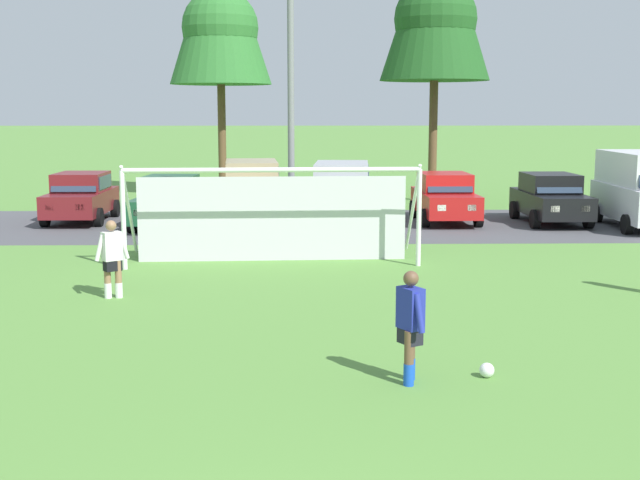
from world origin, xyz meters
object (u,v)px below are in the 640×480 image
soccer_ball (487,370)px  street_lamp (297,95)px  player_striker_near (410,327)px  parked_car_slot_center (342,194)px  soccer_goal (273,212)px  parked_car_slot_center_left (252,191)px  parked_car_slot_right (551,198)px  player_defender_far (112,259)px  parked_car_slot_center_right (445,197)px  parked_car_slot_left (169,201)px  parked_car_slot_far_left (81,197)px

soccer_ball → street_lamp: bearing=104.3°
player_striker_near → parked_car_slot_center: (-0.20, 16.17, 0.29)m
soccer_goal → parked_car_slot_center_left: size_ratio=1.58×
soccer_ball → parked_car_slot_right: bearing=70.5°
street_lamp → parked_car_slot_center_left: bearing=105.1°
player_defender_far → parked_car_slot_center_right: parked_car_slot_center_right is taller
parked_car_slot_left → parked_car_slot_center: parked_car_slot_center is taller
parked_car_slot_far_left → street_lamp: street_lamp is taller
soccer_ball → parked_car_slot_left: parked_car_slot_left is taller
parked_car_slot_far_left → parked_car_slot_center_left: (6.04, -0.46, 0.24)m
soccer_ball → parked_car_slot_left: size_ratio=0.05×
player_striker_near → soccer_goal: bearing=103.3°
parked_car_slot_far_left → parked_car_slot_center_right: 12.81m
parked_car_slot_left → parked_car_slot_center: 5.78m
soccer_ball → parked_car_slot_right: (5.93, 16.76, 0.77)m
player_striker_near → parked_car_slot_center_right: (3.48, 17.33, 0.05)m
parked_car_slot_far_left → parked_car_slot_right: 16.44m
soccer_goal → parked_car_slot_center_right: soccer_goal is taller
player_striker_near → parked_car_slot_center_right: 17.68m
player_defender_far → parked_car_slot_far_left: 12.77m
parked_car_slot_left → parked_car_slot_center_right: bearing=6.9°
parked_car_slot_left → parked_car_slot_center_right: (9.46, 1.14, 0.00)m
parked_car_slot_far_left → player_defender_far: bearing=-72.6°
parked_car_slot_far_left → parked_car_slot_right: (16.42, -0.81, 0.00)m
soccer_ball → parked_car_slot_center_right: size_ratio=0.05×
parked_car_slot_center → parked_car_slot_center_right: bearing=17.6°
soccer_goal → parked_car_slot_right: bearing=37.7°
parked_car_slot_center_left → street_lamp: size_ratio=0.57×
player_defender_far → parked_car_slot_far_left: (-3.83, 12.19, 0.05)m
parked_car_slot_center_left → soccer_ball: bearing=-75.4°
parked_car_slot_far_left → street_lamp: size_ratio=0.51×
soccer_ball → parked_car_slot_center_left: 17.71m
parked_car_slot_center → parked_car_slot_far_left: bearing=170.0°
parked_car_slot_left → parked_car_slot_center_left: 2.93m
soccer_goal → parked_car_slot_center: 6.80m
parked_car_slot_right → street_lamp: (-8.76, -5.64, 3.42)m
parked_car_slot_center_left → parked_car_slot_center_right: (6.76, 0.02, -0.24)m
parked_car_slot_center_left → parked_car_slot_center: same height
player_striker_near → street_lamp: bearing=98.3°
parked_car_slot_right → parked_car_slot_center_right: bearing=174.2°
player_striker_near → player_defender_far: bearing=134.5°
soccer_goal → street_lamp: 3.47m
soccer_ball → soccer_goal: 10.17m
soccer_ball → parked_car_slot_center_right: 17.30m
street_lamp → parked_car_slot_center_right: bearing=49.4°
soccer_ball → parked_car_slot_right: parked_car_slot_right is taller
parked_car_slot_center_left → parked_car_slot_center_right: size_ratio=1.12×
soccer_ball → parked_car_slot_center_left: (-4.45, 17.11, 1.00)m
player_defender_far → parked_car_slot_center: parked_car_slot_center is taller
parked_car_slot_center_right → street_lamp: size_ratio=0.51×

